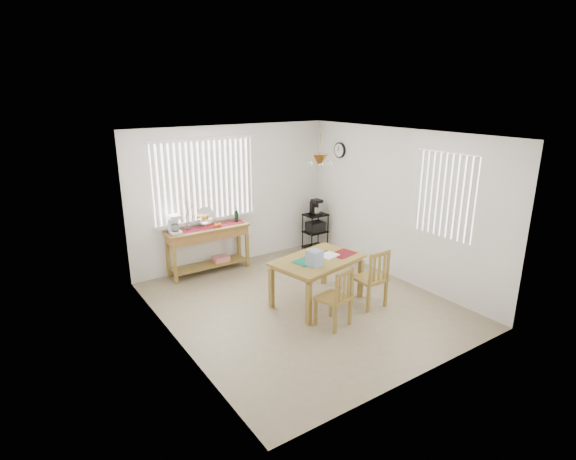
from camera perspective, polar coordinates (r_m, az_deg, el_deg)
ground at (r=7.09m, az=1.83°, el=-9.42°), size 4.00×4.50×0.01m
room_shell at (r=6.52m, az=1.92°, el=4.08°), size 4.20×4.70×2.70m
sideboard at (r=8.19m, az=-10.06°, el=-1.10°), size 1.50×0.42×0.84m
sideboard_items at (r=8.01m, az=-11.95°, el=0.92°), size 1.42×0.35×0.65m
wire_cart at (r=9.30m, az=3.48°, el=0.23°), size 0.45×0.36×0.76m
cart_items at (r=9.18m, az=3.50°, el=2.91°), size 0.18×0.21×0.31m
dining_table at (r=6.91m, az=3.77°, el=-4.29°), size 1.51×1.13×0.73m
table_items at (r=6.68m, az=3.82°, el=-3.49°), size 1.11×0.50×0.23m
chair_left at (r=6.33m, az=6.05°, el=-8.60°), size 0.48×0.48×0.87m
chair_right at (r=6.96m, az=10.53°, el=-6.09°), size 0.43×0.43×0.92m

